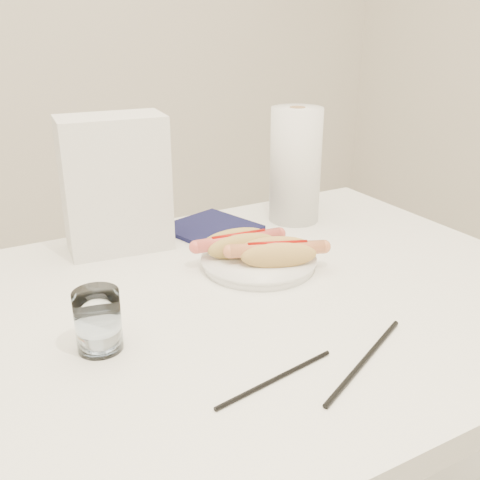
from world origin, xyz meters
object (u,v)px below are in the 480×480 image
hotdog_right (277,253)px  napkin_box (115,184)px  water_glass (98,321)px  table (211,337)px  hotdog_left (239,244)px  plate (259,263)px  paper_towel_roll (295,166)px

hotdog_right → napkin_box: napkin_box is taller
water_glass → napkin_box: bearing=67.7°
table → napkin_box: napkin_box is taller
table → hotdog_right: 0.19m
hotdog_left → plate: bearing=-51.8°
table → hotdog_right: bearing=17.3°
plate → hotdog_right: size_ratio=1.22×
table → water_glass: bearing=-168.3°
hotdog_right → paper_towel_roll: paper_towel_roll is taller
table → hotdog_left: (0.12, 0.12, 0.10)m
hotdog_right → napkin_box: size_ratio=0.64×
plate → water_glass: (-0.33, -0.12, 0.04)m
water_glass → paper_towel_roll: bearing=29.9°
napkin_box → plate: bearing=-42.1°
plate → hotdog_left: hotdog_left is taller
water_glass → hotdog_left: bearing=27.2°
napkin_box → paper_towel_roll: size_ratio=1.04×
table → paper_towel_roll: (0.34, 0.26, 0.18)m
hotdog_right → water_glass: water_glass is taller
plate → water_glass: 0.35m
hotdog_left → table: bearing=-128.7°
hotdog_left → water_glass: 0.34m
paper_towel_roll → table: bearing=-142.1°
hotdog_right → hotdog_left: bearing=140.8°
table → hotdog_right: (0.16, 0.05, 0.10)m
paper_towel_roll → water_glass: bearing=-150.1°
table → paper_towel_roll: 0.47m
hotdog_left → paper_towel_roll: size_ratio=0.68×
table → water_glass: (-0.19, -0.04, 0.10)m
plate → napkin_box: (-0.19, 0.21, 0.12)m
table → napkin_box: size_ratio=4.67×
hotdog_left → napkin_box: bearing=139.2°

